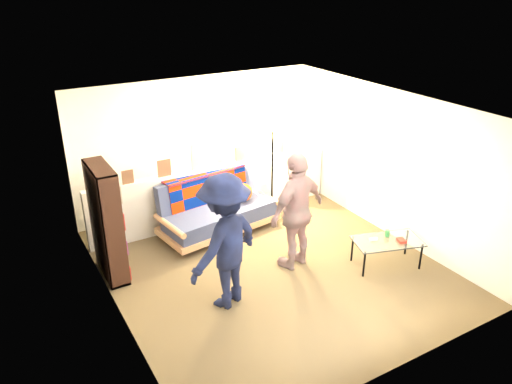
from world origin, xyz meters
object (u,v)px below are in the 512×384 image
bookshelf (107,226)px  coffee_table (388,242)px  person_left (225,242)px  futon_sofa (218,209)px  person_right (297,211)px  floor_lamp (272,154)px

bookshelf → coffee_table: bookshelf is taller
bookshelf → person_left: bearing=-51.8°
futon_sofa → bookshelf: bearing=-167.3°
person_right → coffee_table: bearing=134.0°
bookshelf → person_left: 1.82m
floor_lamp → bookshelf: bearing=-170.2°
coffee_table → person_right: 1.44m
futon_sofa → person_left: 2.09m
coffee_table → person_right: (-1.16, 0.70, 0.50)m
floor_lamp → person_right: size_ratio=0.91×
futon_sofa → bookshelf: 2.00m
coffee_table → floor_lamp: size_ratio=0.69×
bookshelf → person_left: size_ratio=0.92×
futon_sofa → person_right: size_ratio=1.18×
person_left → person_right: 1.35m
bookshelf → coffee_table: size_ratio=1.51×
futon_sofa → person_right: 1.71m
person_left → bookshelf: bearing=-75.6°
coffee_table → bookshelf: bearing=153.2°
bookshelf → coffee_table: bearing=-26.8°
coffee_table → person_left: person_left is taller
futon_sofa → coffee_table: 2.81m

